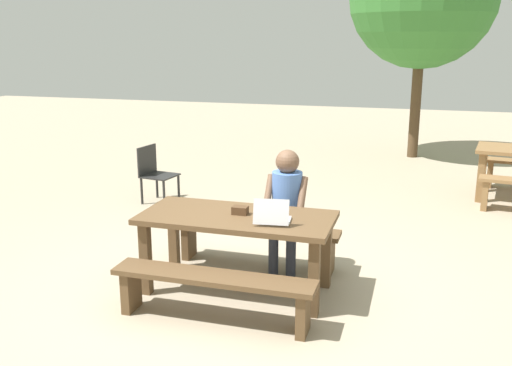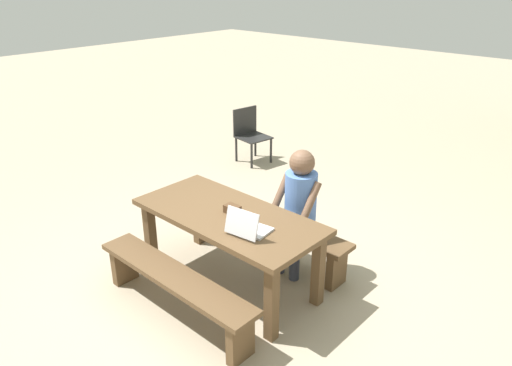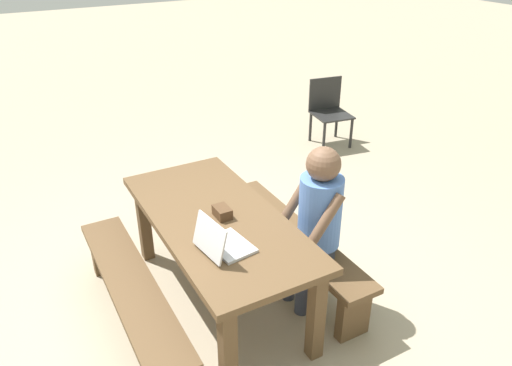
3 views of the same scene
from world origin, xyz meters
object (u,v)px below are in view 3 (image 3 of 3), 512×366
picnic_table_front (217,230)px  plastic_chair (329,110)px  small_pouch (222,212)px  person_seated (316,216)px  laptop (222,242)px

picnic_table_front → plastic_chair: (-2.08, 2.51, -0.20)m
picnic_table_front → plastic_chair: size_ratio=2.17×
small_pouch → plastic_chair: (-2.10, 2.48, -0.34)m
small_pouch → person_seated: (0.30, 0.58, -0.05)m
small_pouch → person_seated: 0.65m
plastic_chair → laptop: bearing=-128.8°
small_pouch → plastic_chair: 3.26m
small_pouch → plastic_chair: same height
picnic_table_front → person_seated: person_seated is taller
picnic_table_front → person_seated: size_ratio=1.42×
person_seated → plastic_chair: size_ratio=1.53×
person_seated → plastic_chair: person_seated is taller
picnic_table_front → small_pouch: small_pouch is taller
small_pouch → plastic_chair: bearing=130.2°
picnic_table_front → person_seated: 0.70m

